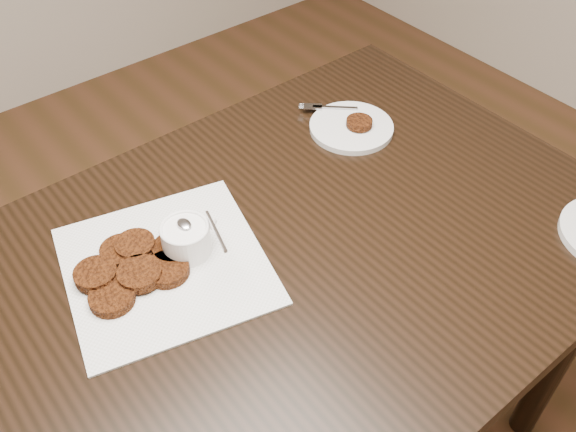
{
  "coord_description": "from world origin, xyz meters",
  "views": [
    {
      "loc": [
        -0.34,
        -0.46,
        1.53
      ],
      "look_at": [
        0.13,
        0.12,
        0.8
      ],
      "focal_mm": 38.84,
      "sensor_mm": 36.0,
      "label": 1
    }
  ],
  "objects": [
    {
      "name": "table",
      "position": [
        0.06,
        0.09,
        0.38
      ],
      "size": [
        1.28,
        0.82,
        0.75
      ],
      "primitive_type": "cube",
      "color": "black",
      "rests_on": "floor"
    },
    {
      "name": "napkin",
      "position": [
        -0.07,
        0.19,
        0.75
      ],
      "size": [
        0.39,
        0.39,
        0.0
      ],
      "primitive_type": "cube",
      "rotation": [
        0.0,
        0.0,
        -0.25
      ],
      "color": "white",
      "rests_on": "table"
    },
    {
      "name": "plate_with_patty",
      "position": [
        0.42,
        0.27,
        0.76
      ],
      "size": [
        0.25,
        0.25,
        0.03
      ],
      "primitive_type": null,
      "rotation": [
        0.0,
        0.0,
        -0.75
      ],
      "color": "silver",
      "rests_on": "table"
    },
    {
      "name": "patty_cluster",
      "position": [
        -0.12,
        0.22,
        0.77
      ],
      "size": [
        0.26,
        0.26,
        0.02
      ],
      "primitive_type": null,
      "rotation": [
        0.0,
        0.0,
        0.11
      ],
      "color": "#642B0D",
      "rests_on": "napkin"
    },
    {
      "name": "sauce_ramekin",
      "position": [
        -0.03,
        0.2,
        0.81
      ],
      "size": [
        0.11,
        0.11,
        0.12
      ],
      "primitive_type": null,
      "rotation": [
        0.0,
        0.0,
        -0.0
      ],
      "color": "white",
      "rests_on": "napkin"
    }
  ]
}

